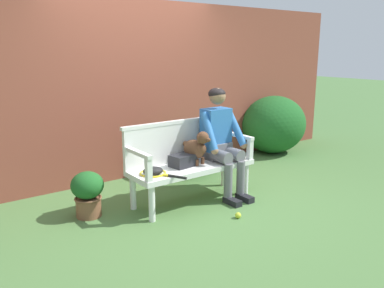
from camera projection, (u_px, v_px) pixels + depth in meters
ground_plane at (192, 201)px, 4.77m from camera, size 40.00×40.00×0.00m
brick_garden_fence at (132, 90)px, 5.59m from camera, size 8.00×0.30×2.43m
hedge_bush_mid_right at (274, 124)px, 6.90m from camera, size 1.17×1.03×1.00m
hedge_bush_mid_left at (181, 152)px, 5.82m from camera, size 1.08×0.94×0.62m
garden_bench at (192, 170)px, 4.67m from camera, size 1.52×0.53×0.46m
bench_backrest at (180, 140)px, 4.79m from camera, size 1.56×0.06×0.50m
bench_armrest_left_end at (142, 160)px, 4.12m from camera, size 0.06×0.53×0.28m
bench_armrest_right_end at (242, 141)px, 4.96m from camera, size 0.06×0.53×0.28m
person_seated at (220, 138)px, 4.83m from camera, size 0.56×0.67×1.33m
dog_on_bench at (196, 147)px, 4.64m from camera, size 0.25×0.40×0.40m
tennis_racket at (155, 173)px, 4.30m from camera, size 0.39×0.57×0.03m
baseball_glove at (153, 171)px, 4.27m from camera, size 0.26×0.23×0.09m
sports_bag at (183, 160)px, 4.58m from camera, size 0.30×0.24×0.14m
tennis_ball at (238, 215)px, 4.28m from camera, size 0.07×0.07×0.07m
potted_plant at (88, 192)px, 4.27m from camera, size 0.35×0.35×0.50m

